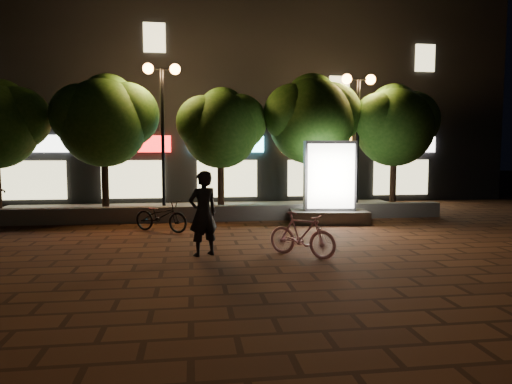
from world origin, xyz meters
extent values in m
plane|color=#552F1A|center=(0.00, 0.00, 0.00)|extent=(80.00, 80.00, 0.00)
cube|color=slate|center=(0.00, 4.00, 0.25)|extent=(16.00, 0.45, 0.50)
cube|color=slate|center=(0.00, 6.50, 0.04)|extent=(16.00, 5.00, 0.08)
cube|color=black|center=(0.00, 13.00, 5.00)|extent=(28.00, 8.00, 10.00)
cube|color=silver|center=(-7.00, 8.94, 2.60)|extent=(3.20, 0.12, 0.70)
cube|color=beige|center=(-7.00, 8.94, 1.10)|extent=(2.60, 0.10, 1.60)
cube|color=red|center=(-3.00, 8.94, 2.60)|extent=(3.20, 0.12, 0.70)
cube|color=beige|center=(-3.00, 8.94, 1.10)|extent=(2.60, 0.10, 1.60)
cube|color=#5EE9F8|center=(1.00, 8.94, 2.60)|extent=(3.20, 0.12, 0.70)
cube|color=beige|center=(1.00, 8.94, 1.10)|extent=(2.60, 0.10, 1.60)
cube|color=#FBA52B|center=(5.00, 8.94, 2.60)|extent=(3.20, 0.12, 0.70)
cube|color=beige|center=(5.00, 8.94, 1.10)|extent=(2.60, 0.10, 1.60)
cube|color=beige|center=(9.00, 8.94, 2.60)|extent=(3.20, 0.12, 0.70)
cube|color=beige|center=(9.00, 8.94, 1.10)|extent=(2.60, 0.10, 1.60)
cube|color=beige|center=(-2.00, 8.94, 7.00)|extent=(0.90, 0.10, 1.20)
cube|color=beige|center=(6.00, 8.94, 5.00)|extent=(0.90, 0.10, 1.20)
cube|color=beige|center=(10.00, 8.94, 6.50)|extent=(0.90, 0.10, 1.20)
sphere|color=#2D5318|center=(-6.30, 5.60, 3.40)|extent=(2.10, 2.10, 2.10)
sphere|color=#2D5318|center=(-6.90, 5.75, 3.80)|extent=(1.82, 1.82, 1.82)
cylinder|color=black|center=(-3.50, 5.40, 1.25)|extent=(0.24, 0.24, 2.34)
sphere|color=#2D5318|center=(-3.50, 5.40, 3.25)|extent=(3.00, 3.00, 3.00)
sphere|color=#2D5318|center=(-2.75, 5.60, 3.54)|extent=(2.25, 2.25, 2.25)
sphere|color=#2D5318|center=(-4.17, 5.25, 3.50)|extent=(2.10, 2.10, 2.10)
sphere|color=#2D5318|center=(-3.40, 5.75, 4.00)|extent=(1.95, 1.95, 1.95)
cylinder|color=black|center=(0.50, 5.40, 1.18)|extent=(0.24, 0.24, 2.21)
sphere|color=#2D5318|center=(0.50, 5.40, 3.03)|extent=(2.70, 2.70, 2.70)
sphere|color=#2D5318|center=(1.17, 5.60, 3.33)|extent=(2.03, 2.03, 2.02)
sphere|color=#2D5318|center=(-0.11, 5.25, 3.28)|extent=(1.89, 1.89, 1.89)
sphere|color=#2D5318|center=(0.60, 5.75, 3.70)|extent=(1.76, 1.76, 1.76)
cylinder|color=black|center=(3.80, 5.40, 1.30)|extent=(0.24, 0.24, 2.43)
sphere|color=#2D5318|center=(3.80, 5.40, 3.36)|extent=(3.10, 3.10, 3.10)
sphere|color=#2D5318|center=(4.58, 5.60, 3.66)|extent=(2.33, 2.33, 2.33)
sphere|color=#2D5318|center=(3.10, 5.25, 3.61)|extent=(2.17, 2.17, 2.17)
sphere|color=#2D5318|center=(3.90, 5.75, 4.14)|extent=(2.01, 2.02, 2.02)
cylinder|color=black|center=(7.00, 5.40, 1.23)|extent=(0.24, 0.24, 2.29)
sphere|color=#2D5318|center=(7.00, 5.40, 3.17)|extent=(2.90, 2.90, 2.90)
sphere|color=#2D5318|center=(7.72, 5.60, 3.47)|extent=(2.18, 2.17, 2.17)
sphere|color=#2D5318|center=(6.35, 5.25, 3.42)|extent=(2.03, 2.03, 2.03)
sphere|color=#2D5318|center=(7.10, 5.75, 3.90)|extent=(1.89, 1.88, 1.88)
cylinder|color=black|center=(-1.50, 5.20, 2.58)|extent=(0.12, 0.12, 5.00)
cylinder|color=black|center=(-1.50, 5.20, 5.08)|extent=(0.90, 0.08, 0.08)
sphere|color=#F68E3D|center=(-1.95, 5.20, 5.08)|extent=(0.36, 0.36, 0.36)
sphere|color=#F68E3D|center=(-1.05, 5.20, 5.08)|extent=(0.36, 0.36, 0.36)
cylinder|color=black|center=(5.50, 5.20, 2.48)|extent=(0.12, 0.12, 4.80)
cylinder|color=black|center=(5.50, 5.20, 4.88)|extent=(0.90, 0.08, 0.08)
sphere|color=#F68E3D|center=(5.05, 5.20, 4.88)|extent=(0.36, 0.36, 0.36)
sphere|color=#F68E3D|center=(5.95, 5.20, 4.88)|extent=(0.36, 0.36, 0.36)
cube|color=slate|center=(3.80, 3.06, 0.20)|extent=(2.54, 1.49, 0.40)
cube|color=#4C4C51|center=(3.80, 3.06, 1.51)|extent=(1.66, 0.74, 2.21)
cube|color=white|center=(3.77, 2.77, 1.51)|extent=(1.45, 0.22, 2.01)
cube|color=white|center=(3.84, 3.35, 1.51)|extent=(1.45, 0.22, 2.01)
imported|color=pink|center=(1.82, -1.45, 0.48)|extent=(1.49, 1.41, 0.96)
imported|color=black|center=(-0.29, -1.06, 0.93)|extent=(0.80, 0.70, 1.86)
imported|color=black|center=(-1.40, 2.16, 0.45)|extent=(1.79, 1.43, 0.91)
camera|label=1|loc=(-0.52, -11.02, 2.26)|focal=32.24mm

